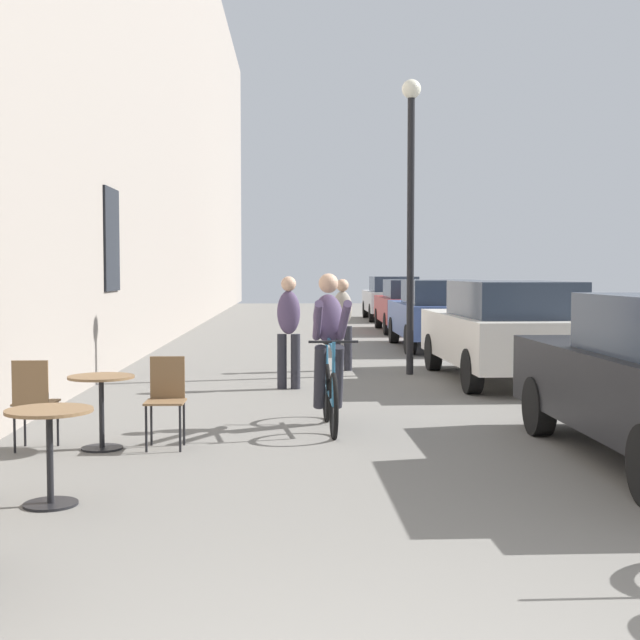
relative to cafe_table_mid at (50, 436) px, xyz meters
name	(u,v)px	position (x,y,z in m)	size (l,w,h in m)	color
building_facade_left	(118,13)	(-1.48, 10.29, 6.04)	(0.54, 68.00, 13.12)	gray
cafe_table_mid	(50,436)	(0.00, 0.00, 0.00)	(0.64, 0.64, 0.72)	black
cafe_table_far	(101,396)	(-0.07, 2.05, 0.00)	(0.64, 0.64, 0.72)	black
cafe_chair_far_toward_street	(34,398)	(-0.70, 1.97, 0.00)	(0.38, 0.38, 0.89)	black
cafe_chair_far_toward_wall	(166,395)	(0.55, 2.12, 0.00)	(0.38, 0.38, 0.89)	black
cyclist_on_bicycle	(329,355)	(2.20, 3.20, 0.29)	(0.52, 1.76, 1.74)	black
pedestrian_near	(289,326)	(1.73, 6.35, 0.41)	(0.35, 0.26, 1.66)	#26262D
pedestrian_mid	(342,319)	(2.65, 8.70, 0.38)	(0.35, 0.25, 1.60)	#26262D
street_lamp	(411,188)	(3.76, 8.10, 2.59)	(0.32, 0.32, 4.90)	black
parked_car_second	(505,329)	(5.13, 7.13, 0.30)	(1.98, 4.49, 1.58)	beige
parked_car_third	(439,313)	(5.04, 12.92, 0.28)	(1.85, 4.34, 1.54)	#384C84
parked_car_fourth	(411,305)	(5.15, 18.39, 0.25)	(1.80, 4.20, 1.49)	maroon
parked_car_fifth	(392,297)	(5.29, 24.37, 0.28)	(1.86, 4.36, 1.55)	#B7B7BC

